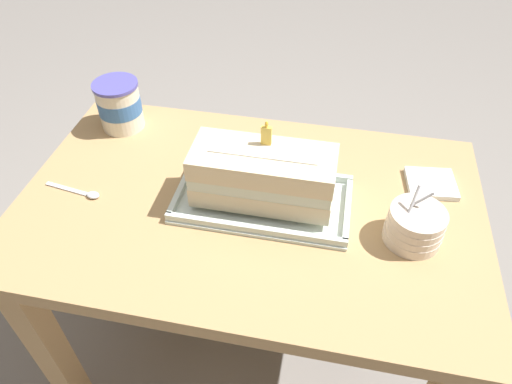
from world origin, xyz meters
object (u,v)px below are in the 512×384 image
object	(u,v)px
foil_tray	(263,200)
birthday_cake	(263,174)
serving_spoon_near_tray	(85,193)
ice_cream_tub	(120,105)
napkin_pile	(431,183)
bowl_stack	(415,226)

from	to	relation	value
foil_tray	birthday_cake	bearing A→B (deg)	90.00
birthday_cake	serving_spoon_near_tray	bearing A→B (deg)	-172.22
ice_cream_tub	napkin_pile	world-z (taller)	ice_cream_tub
bowl_stack	ice_cream_tub	world-z (taller)	ice_cream_tub
foil_tray	bowl_stack	xyz separation A→B (m)	(0.31, -0.04, 0.03)
birthday_cake	napkin_pile	distance (m)	0.39
bowl_stack	napkin_pile	bearing A→B (deg)	73.57
birthday_cake	bowl_stack	world-z (taller)	birthday_cake
serving_spoon_near_tray	birthday_cake	bearing A→B (deg)	7.78
bowl_stack	serving_spoon_near_tray	distance (m)	0.71
serving_spoon_near_tray	napkin_pile	world-z (taller)	napkin_pile
foil_tray	napkin_pile	size ratio (longest dim) A/B	3.20
foil_tray	ice_cream_tub	bearing A→B (deg)	152.96
foil_tray	serving_spoon_near_tray	bearing A→B (deg)	-172.22
birthday_cake	serving_spoon_near_tray	size ratio (longest dim) A/B	2.09
bowl_stack	napkin_pile	xyz separation A→B (m)	(0.05, 0.17, -0.03)
birthday_cake	serving_spoon_near_tray	xyz separation A→B (m)	(-0.39, -0.05, -0.08)
serving_spoon_near_tray	napkin_pile	distance (m)	0.78
napkin_pile	ice_cream_tub	bearing A→B (deg)	173.94
foil_tray	birthday_cake	distance (m)	0.08
bowl_stack	serving_spoon_near_tray	bearing A→B (deg)	-179.12
serving_spoon_near_tray	ice_cream_tub	bearing A→B (deg)	94.01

